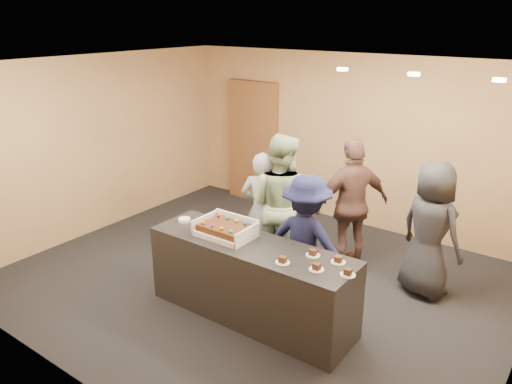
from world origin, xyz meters
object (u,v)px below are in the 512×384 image
at_px(serving_counter, 251,280).
at_px(sheet_cake, 225,228).
at_px(person_navy_man, 306,242).
at_px(plate_stack, 184,220).
at_px(person_brown_extra, 352,205).
at_px(cake_box, 227,231).
at_px(person_dark_suit, 430,230).
at_px(storage_cabinet, 253,142).
at_px(person_server_grey, 262,211).
at_px(person_sage_man, 280,203).

relative_size(serving_counter, sheet_cake, 4.43).
bearing_deg(person_navy_man, plate_stack, 18.29).
distance_m(plate_stack, person_brown_extra, 2.20).
height_order(cake_box, person_dark_suit, person_dark_suit).
xyz_separation_m(storage_cabinet, person_navy_man, (2.60, -2.49, -0.29)).
xyz_separation_m(sheet_cake, person_dark_suit, (1.77, 1.67, -0.16)).
bearing_deg(person_brown_extra, sheet_cake, 14.21).
xyz_separation_m(sheet_cake, person_server_grey, (-0.23, 1.05, -0.20)).
height_order(serving_counter, cake_box, cake_box).
height_order(serving_counter, storage_cabinet, storage_cabinet).
bearing_deg(person_dark_suit, person_server_grey, 38.16).
bearing_deg(person_server_grey, person_brown_extra, -161.74).
distance_m(sheet_cake, person_dark_suit, 2.44).
relative_size(cake_box, person_server_grey, 0.40).
xyz_separation_m(cake_box, sheet_cake, (-0.00, -0.02, 0.05)).
bearing_deg(person_navy_man, person_dark_suit, -139.38).
xyz_separation_m(person_navy_man, person_brown_extra, (0.01, 1.16, 0.09)).
height_order(person_sage_man, person_dark_suit, person_sage_man).
bearing_deg(storage_cabinet, person_server_grey, -50.71).
distance_m(cake_box, sheet_cake, 0.06).
bearing_deg(sheet_cake, storage_cabinet, 121.67).
bearing_deg(cake_box, serving_counter, -3.77).
xyz_separation_m(serving_counter, cake_box, (-0.36, 0.02, 0.49)).
relative_size(cake_box, person_navy_man, 0.40).
bearing_deg(plate_stack, person_navy_man, 22.74).
bearing_deg(person_brown_extra, plate_stack, -2.19).
bearing_deg(sheet_cake, person_navy_man, 40.53).
relative_size(plate_stack, person_brown_extra, 0.08).
relative_size(sheet_cake, plate_stack, 3.69).
bearing_deg(person_server_grey, storage_cabinet, -69.80).
relative_size(storage_cabinet, plate_stack, 14.69).
xyz_separation_m(person_sage_man, person_dark_suit, (1.79, 0.52, -0.09)).
distance_m(person_server_grey, person_sage_man, 0.26).
xyz_separation_m(sheet_cake, person_sage_man, (-0.03, 1.15, -0.07)).
height_order(person_navy_man, person_brown_extra, person_brown_extra).
relative_size(cake_box, person_dark_suit, 0.38).
height_order(person_server_grey, person_sage_man, person_sage_man).
distance_m(serving_counter, plate_stack, 1.12).
distance_m(storage_cabinet, person_sage_man, 2.71).
relative_size(storage_cabinet, person_brown_extra, 1.22).
distance_m(sheet_cake, person_brown_extra, 1.90).
bearing_deg(person_brown_extra, person_navy_man, 35.72).
height_order(serving_counter, person_sage_man, person_sage_man).
distance_m(serving_counter, sheet_cake, 0.65).
bearing_deg(plate_stack, person_brown_extra, 51.84).
bearing_deg(person_sage_man, person_navy_man, 136.54).
relative_size(person_server_grey, person_sage_man, 0.86).
bearing_deg(storage_cabinet, cake_box, -58.13).
xyz_separation_m(cake_box, person_sage_man, (-0.03, 1.12, -0.02)).
xyz_separation_m(person_server_grey, person_brown_extra, (0.94, 0.71, 0.08)).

